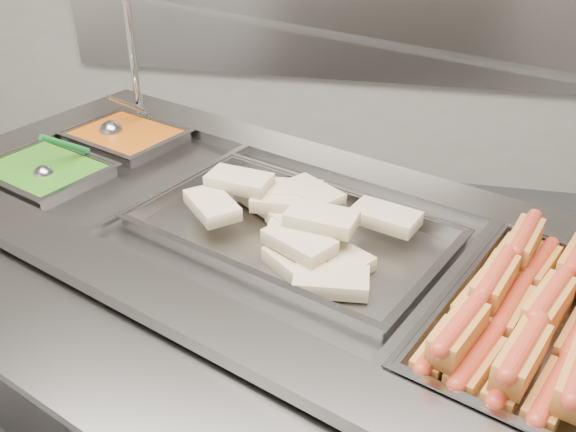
% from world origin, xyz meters
% --- Properties ---
extents(steam_counter, '(2.17, 1.60, 0.95)m').
position_xyz_m(steam_counter, '(0.14, 0.32, 0.47)').
color(steam_counter, gray).
rests_on(steam_counter, ground).
extents(tray_rail, '(1.84, 1.09, 0.05)m').
position_xyz_m(tray_rail, '(-0.08, -0.17, 0.90)').
color(tray_rail, gray).
rests_on(tray_rail, steam_counter).
extents(sneeze_guard, '(1.72, 0.98, 0.46)m').
position_xyz_m(sneeze_guard, '(0.23, 0.53, 1.33)').
color(sneeze_guard, silver).
rests_on(sneeze_guard, steam_counter).
extents(pan_hotdogs, '(0.56, 0.68, 0.11)m').
position_xyz_m(pan_hotdogs, '(0.74, 0.06, 0.90)').
color(pan_hotdogs, gray).
rests_on(pan_hotdogs, steam_counter).
extents(pan_wraps, '(0.83, 0.67, 0.07)m').
position_xyz_m(pan_wraps, '(0.20, 0.30, 0.92)').
color(pan_wraps, gray).
rests_on(pan_wraps, steam_counter).
extents(pan_beans, '(0.39, 0.36, 0.11)m').
position_xyz_m(pan_beans, '(-0.42, 0.74, 0.90)').
color(pan_beans, gray).
rests_on(pan_beans, steam_counter).
extents(pan_peas, '(0.39, 0.36, 0.11)m').
position_xyz_m(pan_peas, '(-0.54, 0.46, 0.90)').
color(pan_peas, gray).
rests_on(pan_peas, steam_counter).
extents(hotdogs_in_buns, '(0.47, 0.59, 0.12)m').
position_xyz_m(hotdogs_in_buns, '(0.73, 0.07, 0.96)').
color(hotdogs_in_buns, '#A45F22').
rests_on(hotdogs_in_buns, pan_hotdogs).
extents(tortilla_wraps, '(0.59, 0.45, 0.10)m').
position_xyz_m(tortilla_wraps, '(0.21, 0.32, 0.96)').
color(tortilla_wraps, tan).
rests_on(tortilla_wraps, pan_wraps).
extents(ladle, '(0.11, 0.19, 0.16)m').
position_xyz_m(ladle, '(-0.47, 0.74, 0.95)').
color(ladle, '#A1A1A5').
rests_on(ladle, pan_beans).
extents(serving_spoon, '(0.10, 0.18, 0.15)m').
position_xyz_m(serving_spoon, '(-0.52, 0.44, 0.96)').
color(serving_spoon, '#A1A1A5').
rests_on(serving_spoon, pan_peas).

